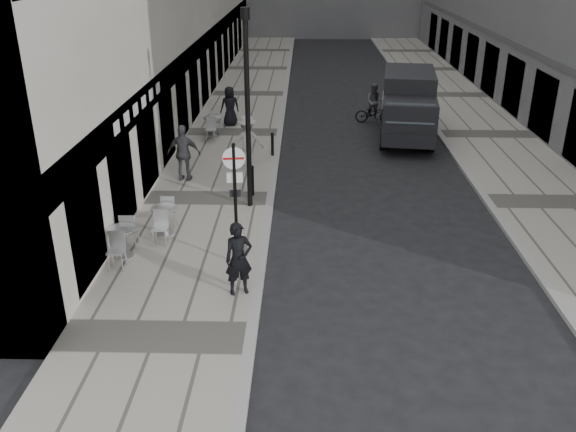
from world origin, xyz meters
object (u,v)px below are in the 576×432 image
walking_man (239,259)px  cyclist (374,108)px  sign_post (235,189)px  lamppost (247,102)px  panel_van (408,102)px

walking_man → cyclist: walking_man is taller
sign_post → lamppost: 4.02m
panel_van → cyclist: panel_van is taller
walking_man → cyclist: 16.29m
sign_post → cyclist: (4.91, 14.14, -1.45)m
lamppost → cyclist: bearing=64.5°
walking_man → cyclist: bearing=53.5°
walking_man → sign_post: bearing=78.2°
sign_post → walking_man: bearing=-89.4°
lamppost → panel_van: bearing=53.1°
walking_man → lamppost: size_ratio=0.30×
walking_man → lamppost: lamppost is taller
lamppost → cyclist: 11.74m
walking_man → cyclist: (4.71, 15.59, -0.29)m
panel_van → lamppost: bearing=-119.4°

